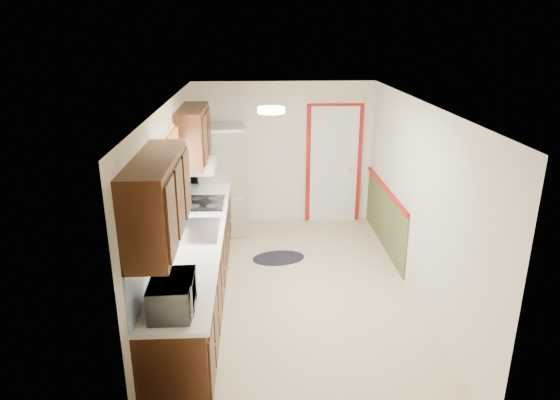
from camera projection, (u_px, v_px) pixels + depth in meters
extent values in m
cube|color=beige|center=(295.00, 290.00, 6.45)|extent=(3.20, 5.20, 0.12)
cube|color=white|center=(297.00, 104.00, 5.66)|extent=(3.20, 5.20, 0.12)
cube|color=silver|center=(284.00, 154.00, 8.41)|extent=(3.20, 0.10, 2.40)
cube|color=silver|center=(323.00, 315.00, 3.70)|extent=(3.20, 0.10, 2.40)
cube|color=silver|center=(171.00, 205.00, 5.98)|extent=(0.10, 5.20, 2.40)
cube|color=silver|center=(417.00, 201.00, 6.13)|extent=(0.10, 5.20, 2.40)
cube|color=#34190B|center=(197.00, 272.00, 5.96)|extent=(0.60, 4.00, 0.90)
cube|color=white|center=(196.00, 236.00, 5.81)|extent=(0.63, 4.00, 0.04)
cube|color=#5790D3|center=(168.00, 213.00, 5.70)|extent=(0.02, 4.00, 0.55)
cube|color=#34190B|center=(158.00, 199.00, 4.28)|extent=(0.35, 1.40, 0.75)
cube|color=#34190B|center=(193.00, 135.00, 6.82)|extent=(0.35, 1.20, 0.75)
cube|color=white|center=(167.00, 176.00, 5.66)|extent=(0.02, 1.00, 0.90)
cube|color=red|center=(169.00, 146.00, 5.54)|extent=(0.05, 1.12, 0.24)
cube|color=#B7B7BC|center=(197.00, 231.00, 5.89)|extent=(0.52, 0.82, 0.02)
cube|color=white|center=(199.00, 166.00, 7.02)|extent=(0.45, 0.60, 0.15)
cube|color=maroon|center=(334.00, 165.00, 8.49)|extent=(0.94, 0.05, 2.08)
cube|color=white|center=(334.00, 165.00, 8.47)|extent=(0.80, 0.04, 2.00)
cube|color=#4B522E|center=(385.00, 218.00, 7.65)|extent=(0.02, 2.30, 0.90)
cube|color=maroon|center=(386.00, 189.00, 7.49)|extent=(0.04, 2.30, 0.06)
cylinder|color=#FFD88C|center=(271.00, 110.00, 5.47)|extent=(0.30, 0.30, 0.06)
imported|color=white|center=(172.00, 292.00, 4.18)|extent=(0.31, 0.54, 0.36)
cube|color=#B7B7BC|center=(222.00, 180.00, 8.04)|extent=(0.82, 0.78, 1.78)
cylinder|color=black|center=(205.00, 193.00, 7.70)|extent=(0.02, 0.02, 1.24)
ellipsoid|color=black|center=(279.00, 258.00, 7.34)|extent=(0.84, 0.62, 0.01)
cube|color=black|center=(204.00, 203.00, 6.81)|extent=(0.53, 0.64, 0.02)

